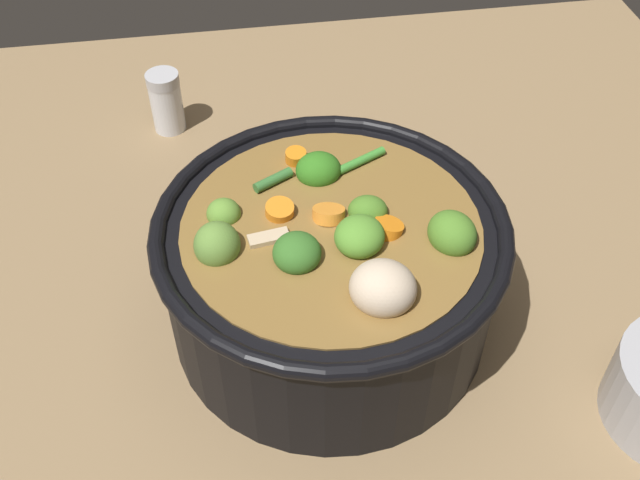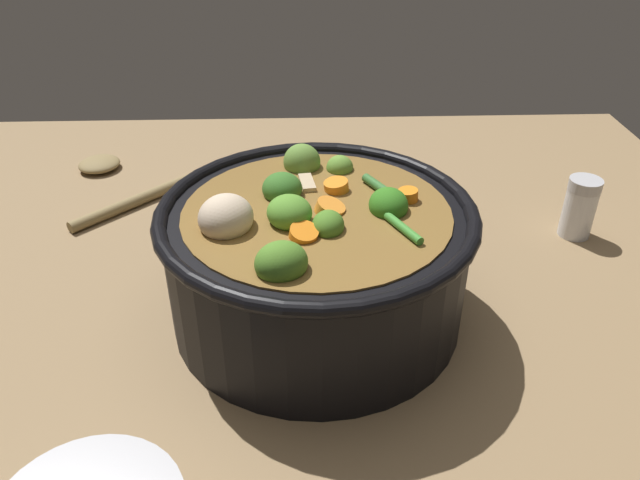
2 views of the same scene
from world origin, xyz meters
The scene contains 4 objects.
ground_plane centered at (0.00, 0.00, 0.00)m, with size 1.10×1.10×0.00m, color #8C704C.
cooking_pot centered at (0.00, 0.00, 0.07)m, with size 0.30×0.30×0.15m.
wooden_spoon centered at (0.27, -0.30, 0.01)m, with size 0.23×0.23×0.02m.
salt_shaker centered at (-0.33, -0.14, 0.04)m, with size 0.04×0.04×0.08m.
Camera 2 is at (0.01, 0.50, 0.41)m, focal length 34.68 mm.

